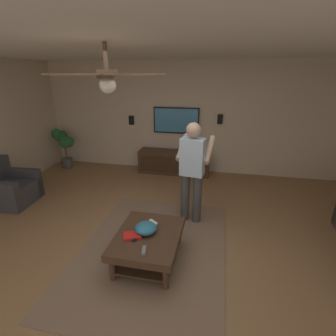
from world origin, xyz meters
The scene contains 19 objects.
ground_plane centered at (0.00, 0.00, 0.00)m, with size 8.51×8.51×0.00m, color olive.
wall_back_tv centered at (3.16, 0.00, 1.30)m, with size 0.10×7.29×2.60m, color #C6B299.
ceiling_slab centered at (0.00, 0.00, 2.65)m, with size 6.42×7.29×0.10m, color white.
area_rug centered at (-0.09, 0.03, 0.01)m, with size 2.72×1.97×0.01m, color #7A604C.
armchair centered at (0.69, 3.04, 0.28)m, with size 0.86×0.87×0.82m.
coffee_table centered at (-0.29, 0.03, 0.30)m, with size 1.00×0.80×0.40m.
media_console centered at (2.83, 0.28, 0.28)m, with size 0.45×1.70×0.55m.
tv centered at (3.07, 0.28, 1.25)m, with size 0.05×1.09×0.62m.
person_standing centered at (0.80, -0.39, 0.93)m, with size 0.59×0.60×1.64m.
potted_plant_tall centered at (2.63, 3.09, 0.67)m, with size 0.44×0.54×1.01m.
bowl centered at (-0.26, 0.07, 0.46)m, with size 0.28×0.28×0.13m, color teal.
remote_white centered at (-0.03, 0.03, 0.41)m, with size 0.15×0.04×0.02m, color white.
remote_black centered at (-0.41, 0.14, 0.41)m, with size 0.15×0.04×0.02m, color black.
remote_grey centered at (-0.62, -0.02, 0.41)m, with size 0.15×0.04×0.02m, color slate.
book centered at (-0.39, 0.21, 0.42)m, with size 0.22×0.16×0.04m, color red.
vase_round centered at (2.81, 0.00, 0.66)m, with size 0.22×0.22×0.22m, color red.
wall_speaker_left centered at (3.08, -0.74, 1.32)m, with size 0.06×0.12×0.22m, color black.
wall_speaker_right centered at (3.08, 1.42, 1.22)m, with size 0.06×0.12×0.22m, color black.
ceiling_fan centered at (-0.51, 0.32, 2.27)m, with size 1.17×1.09×0.46m.
Camera 1 is at (-2.86, -0.77, 2.31)m, focal length 26.85 mm.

